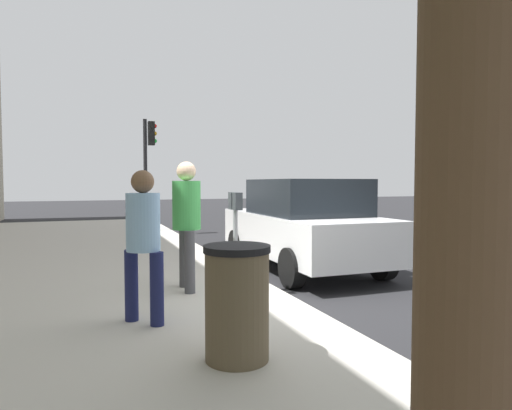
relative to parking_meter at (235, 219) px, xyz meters
name	(u,v)px	position (x,y,z in m)	size (l,w,h in m)	color
ground_plane	(287,304)	(-0.69, -0.54, -1.17)	(80.00, 80.00, 0.00)	#232326
sidewalk_slab	(54,322)	(-0.69, 2.46, -1.09)	(28.00, 6.00, 0.15)	#B7B2A8
parking_meter	(235,219)	(0.00, 0.00, 0.00)	(0.36, 0.12, 1.41)	gray
pedestrian_at_meter	(187,214)	(0.01, 0.74, 0.09)	(0.55, 0.40, 1.86)	#47474C
pedestrian_bystander	(143,235)	(-1.34, 1.51, -0.03)	(0.43, 0.39, 1.69)	#191E4C
parked_sedan_near	(303,224)	(1.49, -1.89, -0.27)	(4.42, 2.00, 1.77)	silver
traffic_signal	(148,156)	(8.43, 0.17, 1.41)	(0.24, 0.44, 3.60)	black
trash_bin	(237,302)	(-2.67, 0.87, -0.51)	(0.59, 0.59, 1.01)	brown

